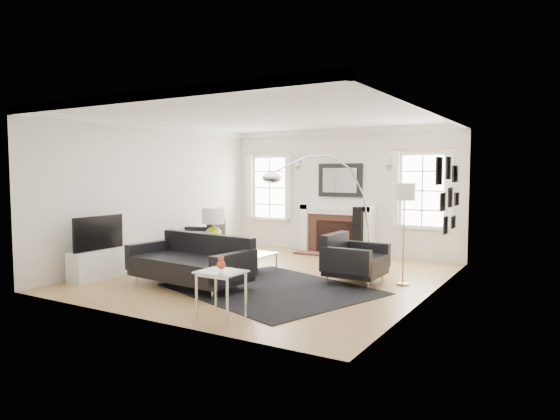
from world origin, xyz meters
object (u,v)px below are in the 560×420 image
Objects in this scene: sofa at (193,263)px; gourd_lamp at (213,223)px; armchair_left at (202,242)px; coffee_table at (246,255)px; armchair_right at (352,260)px; arc_floor_lamp at (321,210)px; fireplace at (337,230)px.

sofa is 3.17× the size of gourd_lamp.
coffee_table is at bearing -25.88° from armchair_left.
sofa is 1.17m from coffee_table.
armchair_right is 0.45× the size of arc_floor_lamp.
arc_floor_lamp is at bearing 3.66° from gourd_lamp.
arc_floor_lamp is (3.02, -0.51, 0.81)m from armchair_left.
armchair_right is at bearing 36.31° from sofa.
fireplace is 4.12m from sofa.
fireplace reaches higher than sofa.
gourd_lamp is at bearing -38.02° from armchair_left.
gourd_lamp is (-0.62, 1.31, 0.51)m from sofa.
sofa is at bearing -99.65° from fireplace.
gourd_lamp reaches higher than coffee_table.
fireplace is 2.89m from armchair_right.
fireplace is 1.70× the size of armchair_right.
armchair_right is at bearing 12.42° from coffee_table.
coffee_table is at bearing -166.56° from arc_floor_lamp.
armchair_left is at bearing 126.40° from sofa.
fireplace is 2.52× the size of gourd_lamp.
armchair_left is 1.26× the size of armchair_right.
fireplace is at bearing 119.35° from armchair_right.
sofa is 0.98× the size of arc_floor_lamp.
armchair_left is 1.44× the size of coffee_table.
armchair_left is 1.89m from coffee_table.
sofa reaches higher than armchair_right.
armchair_right is (3.55, -0.42, -0.01)m from armchair_left.
armchair_right is (2.10, 1.55, 0.00)m from sofa.
sofa is 2.47× the size of coffee_table.
coffee_table is (-1.85, -0.41, -0.02)m from armchair_right.
arc_floor_lamp is (2.19, 0.14, 0.31)m from gourd_lamp.
armchair_right is at bearing 4.87° from gourd_lamp.
coffee_table is at bearing -167.58° from armchair_right.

